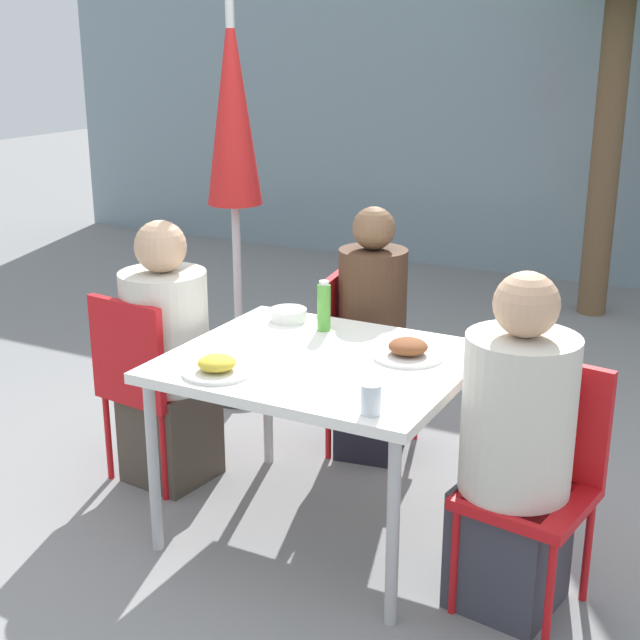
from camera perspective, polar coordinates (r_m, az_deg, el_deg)
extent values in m
plane|color=gray|center=(3.71, 0.00, -13.23)|extent=(24.00, 24.00, 0.00)
cube|color=gray|center=(7.42, 16.69, 13.87)|extent=(10.00, 0.20, 3.00)
cube|color=white|center=(3.40, 0.00, -2.73)|extent=(1.10, 0.96, 0.04)
cylinder|color=#B7B7B7|center=(3.47, -10.61, -9.25)|extent=(0.04, 0.04, 0.70)
cylinder|color=#B7B7B7|center=(3.02, 4.69, -13.35)|extent=(0.04, 0.04, 0.70)
cylinder|color=#B7B7B7|center=(4.10, -3.37, -4.65)|extent=(0.04, 0.04, 0.70)
cylinder|color=#B7B7B7|center=(3.73, 9.84, -7.28)|extent=(0.04, 0.04, 0.70)
cube|color=red|center=(4.02, -10.19, -4.24)|extent=(0.44, 0.44, 0.04)
cube|color=red|center=(3.82, -12.28, -1.85)|extent=(0.40, 0.08, 0.42)
cylinder|color=red|center=(4.32, -10.09, -5.80)|extent=(0.03, 0.03, 0.41)
cylinder|color=red|center=(4.11, -6.65, -6.92)|extent=(0.03, 0.03, 0.41)
cylinder|color=red|center=(4.11, -13.40, -7.30)|extent=(0.03, 0.03, 0.41)
cylinder|color=red|center=(3.89, -9.95, -8.59)|extent=(0.03, 0.03, 0.41)
cube|color=#473D33|center=(4.06, -9.53, -7.04)|extent=(0.37, 0.37, 0.45)
cylinder|color=beige|center=(3.89, -9.88, -0.61)|extent=(0.37, 0.37, 0.51)
sphere|color=tan|center=(3.79, -10.18, 4.66)|extent=(0.22, 0.22, 0.22)
cube|color=red|center=(3.14, 13.06, -11.02)|extent=(0.45, 0.45, 0.04)
cube|color=red|center=(3.19, 14.67, -6.04)|extent=(0.40, 0.09, 0.42)
cylinder|color=red|center=(3.06, 14.47, -16.77)|extent=(0.03, 0.03, 0.41)
cylinder|color=red|center=(3.17, 8.60, -15.02)|extent=(0.03, 0.03, 0.41)
cylinder|color=red|center=(3.34, 16.75, -13.88)|extent=(0.03, 0.03, 0.41)
cylinder|color=red|center=(3.44, 11.31, -12.41)|extent=(0.03, 0.03, 0.41)
cube|color=#383842|center=(3.25, 11.98, -13.93)|extent=(0.38, 0.38, 0.45)
cylinder|color=beige|center=(3.03, 12.58, -5.92)|extent=(0.38, 0.38, 0.54)
sphere|color=tan|center=(2.90, 13.08, 0.98)|extent=(0.21, 0.21, 0.21)
cube|color=red|center=(4.21, 3.48, -2.95)|extent=(0.46, 0.46, 0.04)
cube|color=red|center=(4.18, 1.14, 0.28)|extent=(0.10, 0.40, 0.42)
cylinder|color=red|center=(4.41, 6.16, -5.16)|extent=(0.03, 0.03, 0.41)
cylinder|color=red|center=(4.10, 5.09, -6.92)|extent=(0.03, 0.03, 0.41)
cylinder|color=red|center=(4.48, 1.91, -4.64)|extent=(0.03, 0.03, 0.41)
cylinder|color=red|center=(4.19, 0.54, -6.32)|extent=(0.03, 0.03, 0.41)
cube|color=black|center=(4.24, 3.25, -5.74)|extent=(0.32, 0.32, 0.45)
cylinder|color=#472D1E|center=(4.07, 3.37, 0.73)|extent=(0.31, 0.31, 0.55)
sphere|color=brown|center=(3.97, 3.47, 5.88)|extent=(0.19, 0.19, 0.19)
cylinder|color=#333333|center=(4.97, -5.09, -4.63)|extent=(0.36, 0.36, 0.05)
cylinder|color=#BCBCBC|center=(4.67, -5.43, 7.09)|extent=(0.04, 0.04, 2.10)
cone|color=red|center=(4.61, -5.63, 13.70)|extent=(0.28, 0.28, 1.02)
cylinder|color=white|center=(3.41, 5.64, -2.28)|extent=(0.27, 0.27, 0.01)
ellipsoid|color=brown|center=(3.39, 5.66, -1.70)|extent=(0.15, 0.15, 0.06)
cylinder|color=white|center=(3.25, -6.60, -3.32)|extent=(0.25, 0.25, 0.01)
ellipsoid|color=gold|center=(3.24, -6.62, -2.75)|extent=(0.14, 0.14, 0.06)
cylinder|color=#51A338|center=(3.67, 0.25, 0.79)|extent=(0.06, 0.06, 0.19)
cylinder|color=white|center=(3.64, 0.26, 2.39)|extent=(0.04, 0.04, 0.02)
cylinder|color=silver|center=(2.88, 3.28, -5.07)|extent=(0.07, 0.07, 0.10)
cylinder|color=white|center=(3.82, -2.03, 0.35)|extent=(0.16, 0.16, 0.05)
cylinder|color=brown|center=(6.51, 17.80, 9.58)|extent=(0.20, 0.20, 2.16)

